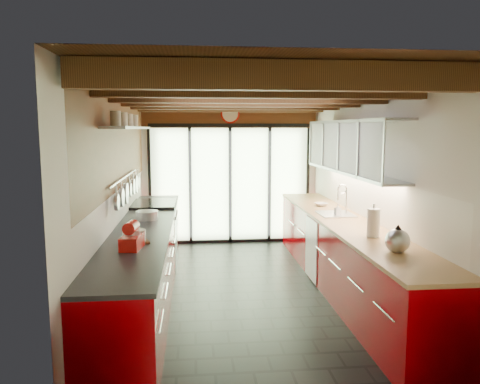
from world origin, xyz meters
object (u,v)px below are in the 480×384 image
at_px(kettle, 398,239).
at_px(soap_bottle, 338,210).
at_px(paper_towel, 373,223).
at_px(bowl, 321,204).
at_px(stand_mixer, 132,238).

bearing_deg(kettle, soap_bottle, 90.00).
distance_m(kettle, paper_towel, 0.61).
bearing_deg(kettle, bowl, 90.00).
bearing_deg(bowl, stand_mixer, -137.57).
relative_size(stand_mixer, bowl, 1.75).
distance_m(soap_bottle, bowl, 0.83).
xyz_separation_m(soap_bottle, bowl, (0.00, 0.83, -0.06)).
xyz_separation_m(kettle, bowl, (0.00, 2.69, -0.10)).
bearing_deg(paper_towel, bowl, 90.00).
bearing_deg(soap_bottle, paper_towel, -90.00).
height_order(stand_mixer, bowl, stand_mixer).
distance_m(kettle, bowl, 2.69).
distance_m(stand_mixer, paper_towel, 2.55).
relative_size(kettle, paper_towel, 0.88).
relative_size(soap_bottle, bowl, 0.88).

